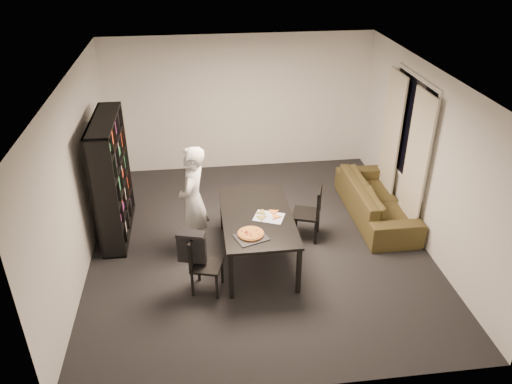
{
  "coord_description": "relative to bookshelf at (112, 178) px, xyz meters",
  "views": [
    {
      "loc": [
        -0.84,
        -6.31,
        4.42
      ],
      "look_at": [
        -0.07,
        -0.28,
        1.05
      ],
      "focal_mm": 35.0,
      "sensor_mm": 36.0,
      "label": 1
    }
  ],
  "objects": [
    {
      "name": "curtain_left",
      "position": [
        4.56,
        -0.52,
        0.2
      ],
      "size": [
        0.03,
        0.7,
        2.25
      ],
      "primitive_type": "cube",
      "color": "beige",
      "rests_on": "room"
    },
    {
      "name": "chair_right",
      "position": [
        2.99,
        -0.56,
        -0.45
      ],
      "size": [
        0.52,
        0.52,
        0.87
      ],
      "rotation": [
        0.0,
        0.0,
        -1.91
      ],
      "color": "black",
      "rests_on": "room"
    },
    {
      "name": "bookshelf",
      "position": [
        0.0,
        0.0,
        0.0
      ],
      "size": [
        0.35,
        1.5,
        1.9
      ],
      "primitive_type": "cube",
      "color": "black",
      "rests_on": "room"
    },
    {
      "name": "pepperoni_pizza",
      "position": [
        1.94,
        -1.48,
        -0.18
      ],
      "size": [
        0.35,
        0.35,
        0.03
      ],
      "rotation": [
        0.0,
        0.0,
        -0.19
      ],
      "color": "#9F5C2E",
      "rests_on": "dining_table"
    },
    {
      "name": "curtain_right",
      "position": [
        4.56,
        0.52,
        0.2
      ],
      "size": [
        0.03,
        0.7,
        2.25
      ],
      "primitive_type": "cube",
      "color": "beige",
      "rests_on": "room"
    },
    {
      "name": "window_pane",
      "position": [
        4.64,
        -0.0,
        0.55
      ],
      "size": [
        0.02,
        1.4,
        1.6
      ],
      "primitive_type": "cube",
      "color": "black",
      "rests_on": "room"
    },
    {
      "name": "kitchen_towel",
      "position": [
        2.24,
        -1.07,
        -0.2
      ],
      "size": [
        0.49,
        0.43,
        0.01
      ],
      "primitive_type": "cube",
      "rotation": [
        0.0,
        0.0,
        -0.4
      ],
      "color": "white",
      "rests_on": "dining_table"
    },
    {
      "name": "window_frame",
      "position": [
        4.64,
        -0.0,
        0.55
      ],
      "size": [
        0.03,
        1.52,
        1.72
      ],
      "primitive_type": "cube",
      "color": "white",
      "rests_on": "room"
    },
    {
      "name": "sofa",
      "position": [
        4.2,
        -0.07,
        -0.64
      ],
      "size": [
        0.82,
        2.11,
        0.62
      ],
      "primitive_type": "imported",
      "rotation": [
        0.0,
        0.0,
        1.57
      ],
      "color": "#3D2E18",
      "rests_on": "room"
    },
    {
      "name": "room",
      "position": [
        2.16,
        -0.6,
        0.35
      ],
      "size": [
        5.01,
        5.51,
        2.61
      ],
      "color": "black",
      "rests_on": "ground"
    },
    {
      "name": "dining_table",
      "position": [
        2.09,
        -0.98,
        -0.27
      ],
      "size": [
        0.99,
        1.78,
        0.74
      ],
      "color": "black",
      "rests_on": "room"
    },
    {
      "name": "person",
      "position": [
        1.21,
        -0.63,
        -0.12
      ],
      "size": [
        0.56,
        0.7,
        1.67
      ],
      "primitive_type": "imported",
      "rotation": [
        0.0,
        0.0,
        -1.86
      ],
      "color": "silver",
      "rests_on": "room"
    },
    {
      "name": "baking_tray",
      "position": [
        1.94,
        -1.54,
        -0.2
      ],
      "size": [
        0.48,
        0.43,
        0.01
      ],
      "primitive_type": "cube",
      "rotation": [
        0.0,
        0.0,
        0.34
      ],
      "color": "black",
      "rests_on": "dining_table"
    },
    {
      "name": "pizza_slices",
      "position": [
        2.24,
        -1.02,
        -0.19
      ],
      "size": [
        0.39,
        0.34,
        0.01
      ],
      "primitive_type": null,
      "rotation": [
        0.0,
        0.0,
        0.08
      ],
      "color": "#B97C39",
      "rests_on": "dining_table"
    },
    {
      "name": "chair_left",
      "position": [
        1.27,
        -1.58,
        -0.48
      ],
      "size": [
        0.47,
        0.47,
        0.82
      ],
      "rotation": [
        0.0,
        0.0,
        1.29
      ],
      "color": "black",
      "rests_on": "room"
    },
    {
      "name": "draped_jacket",
      "position": [
        1.16,
        -1.55,
        -0.27
      ],
      "size": [
        0.39,
        0.25,
        0.45
      ],
      "rotation": [
        0.0,
        0.0,
        1.29
      ],
      "color": "black",
      "rests_on": "chair_left"
    }
  ]
}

